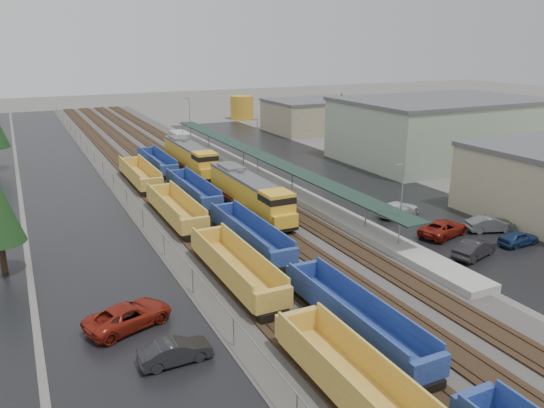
{
  "coord_description": "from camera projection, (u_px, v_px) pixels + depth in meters",
  "views": [
    {
      "loc": [
        -19.87,
        -14.5,
        17.92
      ],
      "look_at": [
        2.79,
        31.84,
        2.0
      ],
      "focal_mm": 35.0,
      "sensor_mm": 36.0,
      "label": 1
    }
  ],
  "objects": [
    {
      "name": "west_parking_lot",
      "position": [
        62.0,
        180.0,
        71.28
      ],
      "size": [
        10.0,
        160.0,
        0.02
      ],
      "primitive_type": "cube",
      "color": "black",
      "rests_on": "ground"
    },
    {
      "name": "east_commuter_lot",
      "position": [
        317.0,
        170.0,
        76.97
      ],
      "size": [
        16.0,
        100.0,
        0.02
      ],
      "primitive_type": "cube",
      "color": "black",
      "rests_on": "ground"
    },
    {
      "name": "industrial_buildings",
      "position": [
        439.0,
        135.0,
        80.02
      ],
      "size": [
        32.52,
        75.3,
        9.5
      ],
      "color": "gray",
      "rests_on": "ground"
    },
    {
      "name": "station_platform",
      "position": [
        258.0,
        171.0,
        72.77
      ],
      "size": [
        3.0,
        80.0,
        8.0
      ],
      "color": "#9E9B93",
      "rests_on": "ground"
    },
    {
      "name": "well_string_yellow",
      "position": [
        236.0,
        269.0,
        40.56
      ],
      "size": [
        2.79,
        79.21,
        2.48
      ],
      "color": "gold",
      "rests_on": "ground"
    },
    {
      "name": "parked_car_east_c",
      "position": [
        398.0,
        209.0,
        56.43
      ],
      "size": [
        3.21,
        5.6,
        1.53
      ],
      "primitive_type": "imported",
      "rotation": [
        0.0,
        0.0,
        1.78
      ],
      "color": "silver",
      "rests_on": "ground"
    },
    {
      "name": "parked_car_west_c",
      "position": [
        129.0,
        316.0,
        34.44
      ],
      "size": [
        4.41,
        6.31,
        1.6
      ],
      "primitive_type": "imported",
      "rotation": [
        0.0,
        0.0,
        1.91
      ],
      "color": "maroon",
      "rests_on": "ground"
    },
    {
      "name": "parked_car_east_d",
      "position": [
        518.0,
        238.0,
        48.3
      ],
      "size": [
        1.69,
        4.08,
        1.38
      ],
      "primitive_type": "imported",
      "rotation": [
        0.0,
        0.0,
        1.58
      ],
      "color": "navy",
      "rests_on": "ground"
    },
    {
      "name": "storage_tank",
      "position": [
        242.0,
        108.0,
        125.89
      ],
      "size": [
        5.47,
        5.47,
        5.47
      ],
      "primitive_type": "cylinder",
      "color": "#BF8D26",
      "rests_on": "ground"
    },
    {
      "name": "locomotive_lead",
      "position": [
        250.0,
        194.0,
        56.83
      ],
      "size": [
        2.77,
        18.25,
        4.13
      ],
      "color": "black",
      "rests_on": "ground"
    },
    {
      "name": "parked_car_east_b",
      "position": [
        443.0,
        228.0,
        50.58
      ],
      "size": [
        3.96,
        6.06,
        1.55
      ],
      "primitive_type": "imported",
      "rotation": [
        0.0,
        0.0,
        1.84
      ],
      "color": "maroon",
      "rests_on": "ground"
    },
    {
      "name": "locomotive_trail",
      "position": [
        190.0,
        157.0,
        74.85
      ],
      "size": [
        2.77,
        18.25,
        4.13
      ],
      "color": "black",
      "rests_on": "ground"
    },
    {
      "name": "trackbed",
      "position": [
        171.0,
        168.0,
        77.53
      ],
      "size": [
        14.6,
        160.0,
        0.22
      ],
      "color": "black",
      "rests_on": "ground"
    },
    {
      "name": "well_string_blue",
      "position": [
        249.0,
        235.0,
        47.82
      ],
      "size": [
        2.54,
        80.65,
        2.26
      ],
      "color": "navy",
      "rests_on": "ground"
    },
    {
      "name": "distant_hills",
      "position": [
        176.0,
        85.0,
        225.72
      ],
      "size": [
        301.0,
        140.0,
        25.2
      ],
      "color": "#4B5642",
      "rests_on": "ground"
    },
    {
      "name": "chainlink_fence",
      "position": [
        105.0,
        167.0,
        71.77
      ],
      "size": [
        0.08,
        160.04,
        2.02
      ],
      "color": "gray",
      "rests_on": "ground"
    },
    {
      "name": "parked_car_east_a",
      "position": [
        475.0,
        249.0,
        45.61
      ],
      "size": [
        2.93,
        5.12,
        1.6
      ],
      "primitive_type": "imported",
      "rotation": [
        0.0,
        0.0,
        1.84
      ],
      "color": "black",
      "rests_on": "ground"
    },
    {
      "name": "tree_east",
      "position": [
        341.0,
        115.0,
        85.7
      ],
      "size": [
        4.4,
        4.4,
        10.0
      ],
      "color": "#332316",
      "rests_on": "ground"
    },
    {
      "name": "parked_car_west_b",
      "position": [
        176.0,
        352.0,
        30.65
      ],
      "size": [
        1.57,
        4.3,
        1.41
      ],
      "primitive_type": "imported",
      "rotation": [
        0.0,
        0.0,
        1.59
      ],
      "color": "black",
      "rests_on": "ground"
    },
    {
      "name": "parked_car_east_e",
      "position": [
        490.0,
        224.0,
        51.75
      ],
      "size": [
        3.02,
        4.92,
        1.53
      ],
      "primitive_type": "imported",
      "rotation": [
        0.0,
        0.0,
        1.25
      ],
      "color": "#515355",
      "rests_on": "ground"
    },
    {
      "name": "ballast_strip",
      "position": [
        171.0,
        168.0,
        77.56
      ],
      "size": [
        20.0,
        160.0,
        0.08
      ],
      "primitive_type": "cube",
      "color": "#302D2B",
      "rests_on": "ground"
    }
  ]
}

